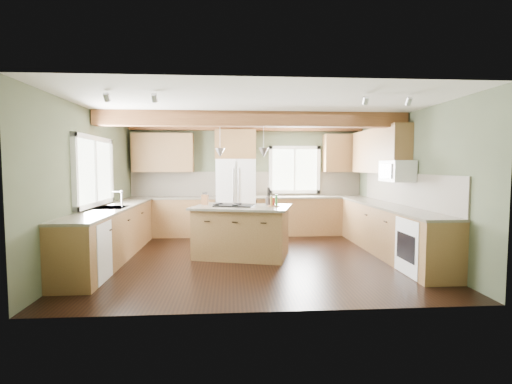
{
  "coord_description": "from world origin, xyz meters",
  "views": [
    {
      "loc": [
        -0.43,
        -6.54,
        1.64
      ],
      "look_at": [
        0.05,
        0.3,
        1.16
      ],
      "focal_mm": 26.0,
      "sensor_mm": 36.0,
      "label": 1
    }
  ],
  "objects": [
    {
      "name": "base_cab_right",
      "position": [
        2.5,
        0.05,
        0.44
      ],
      "size": [
        0.6,
        3.7,
        0.88
      ],
      "primitive_type": "cube",
      "color": "brown",
      "rests_on": "floor"
    },
    {
      "name": "base_cab_back_right",
      "position": [
        1.49,
        2.2,
        0.44
      ],
      "size": [
        2.62,
        0.6,
        0.88
      ],
      "primitive_type": "cube",
      "color": "brown",
      "rests_on": "floor"
    },
    {
      "name": "soffit_trim",
      "position": [
        0.0,
        2.4,
        2.54
      ],
      "size": [
        5.55,
        0.2,
        0.1
      ],
      "primitive_type": "cube",
      "color": "brown",
      "rests_on": "ceiling"
    },
    {
      "name": "wall_left",
      "position": [
        -2.8,
        0.0,
        1.3
      ],
      "size": [
        0.0,
        5.0,
        5.0
      ],
      "primitive_type": "plane",
      "rotation": [
        1.57,
        0.0,
        1.57
      ],
      "color": "#464D36",
      "rests_on": "ground"
    },
    {
      "name": "pendant_left",
      "position": [
        -0.61,
        0.2,
        1.88
      ],
      "size": [
        0.18,
        0.18,
        0.16
      ],
      "primitive_type": "cone",
      "rotation": [
        3.14,
        0.0,
        0.0
      ],
      "color": "#B2B2B7",
      "rests_on": "ceiling"
    },
    {
      "name": "cooktop",
      "position": [
        -0.35,
        0.13,
        0.93
      ],
      "size": [
        0.79,
        0.63,
        0.02
      ],
      "primitive_type": "cube",
      "rotation": [
        0.0,
        0.0,
        -0.26
      ],
      "color": "black",
      "rests_on": "island_top"
    },
    {
      "name": "upper_cab_over_fridge",
      "position": [
        -0.3,
        2.33,
        2.15
      ],
      "size": [
        0.96,
        0.35,
        0.7
      ],
      "primitive_type": "cube",
      "color": "brown",
      "rests_on": "wall_back"
    },
    {
      "name": "floor",
      "position": [
        0.0,
        0.0,
        0.0
      ],
      "size": [
        5.6,
        5.6,
        0.0
      ],
      "primitive_type": "plane",
      "color": "black",
      "rests_on": "ground"
    },
    {
      "name": "counter_right",
      "position": [
        2.5,
        0.05,
        0.9
      ],
      "size": [
        0.64,
        3.74,
        0.04
      ],
      "primitive_type": "cube",
      "color": "#494336",
      "rests_on": "base_cab_right"
    },
    {
      "name": "utensil_crock",
      "position": [
        0.29,
        0.31,
        0.99
      ],
      "size": [
        0.14,
        0.14,
        0.15
      ],
      "primitive_type": "cylinder",
      "rotation": [
        0.0,
        0.0,
        -0.36
      ],
      "color": "#3E3531",
      "rests_on": "island_top"
    },
    {
      "name": "backsplash_back",
      "position": [
        0.0,
        2.48,
        1.21
      ],
      "size": [
        5.58,
        0.03,
        0.58
      ],
      "primitive_type": "cube",
      "color": "brown",
      "rests_on": "wall_back"
    },
    {
      "name": "wall_back",
      "position": [
        0.0,
        2.5,
        1.3
      ],
      "size": [
        5.6,
        0.0,
        5.6
      ],
      "primitive_type": "plane",
      "rotation": [
        1.57,
        0.0,
        0.0
      ],
      "color": "#464D36",
      "rests_on": "ground"
    },
    {
      "name": "upper_cab_back_left",
      "position": [
        -1.99,
        2.33,
        1.95
      ],
      "size": [
        1.4,
        0.35,
        0.9
      ],
      "primitive_type": "cube",
      "color": "brown",
      "rests_on": "wall_back"
    },
    {
      "name": "window_back",
      "position": [
        1.15,
        2.48,
        1.55
      ],
      "size": [
        1.1,
        0.04,
        1.0
      ],
      "primitive_type": "cube",
      "color": "white",
      "rests_on": "wall_back"
    },
    {
      "name": "wall_right",
      "position": [
        2.8,
        0.0,
        1.3
      ],
      "size": [
        0.0,
        5.0,
        5.0
      ],
      "primitive_type": "plane",
      "rotation": [
        1.57,
        0.0,
        -1.57
      ],
      "color": "#464D36",
      "rests_on": "ground"
    },
    {
      "name": "backsplash_right",
      "position": [
        2.78,
        0.05,
        1.21
      ],
      "size": [
        0.03,
        3.7,
        0.58
      ],
      "primitive_type": "cube",
      "color": "brown",
      "rests_on": "wall_right"
    },
    {
      "name": "island",
      "position": [
        -0.22,
        0.1,
        0.44
      ],
      "size": [
        1.8,
        1.36,
        0.88
      ],
      "primitive_type": "cube",
      "rotation": [
        0.0,
        0.0,
        -0.26
      ],
      "color": "brown",
      "rests_on": "floor"
    },
    {
      "name": "refrigerator",
      "position": [
        -0.3,
        2.12,
        0.9
      ],
      "size": [
        0.9,
        0.74,
        1.8
      ],
      "primitive_type": "cube",
      "color": "white",
      "rests_on": "floor"
    },
    {
      "name": "knife_block",
      "position": [
        -0.89,
        0.38,
        1.01
      ],
      "size": [
        0.13,
        0.12,
        0.19
      ],
      "primitive_type": "cube",
      "rotation": [
        0.0,
        0.0,
        -0.32
      ],
      "color": "brown",
      "rests_on": "island_top"
    },
    {
      "name": "counter_back_right",
      "position": [
        1.49,
        2.2,
        0.9
      ],
      "size": [
        2.66,
        0.64,
        0.04
      ],
      "primitive_type": "cube",
      "color": "#494336",
      "rests_on": "base_cab_back_right"
    },
    {
      "name": "pendant_right",
      "position": [
        0.17,
        -0.0,
        1.88
      ],
      "size": [
        0.18,
        0.18,
        0.16
      ],
      "primitive_type": "cone",
      "rotation": [
        3.14,
        0.0,
        0.0
      ],
      "color": "#B2B2B7",
      "rests_on": "ceiling"
    },
    {
      "name": "upper_cab_right",
      "position": [
        2.62,
        0.9,
        1.95
      ],
      "size": [
        0.35,
        2.2,
        0.9
      ],
      "primitive_type": "cube",
      "color": "brown",
      "rests_on": "wall_right"
    },
    {
      "name": "ceiling",
      "position": [
        0.0,
        0.0,
        2.6
      ],
      "size": [
        5.6,
        5.6,
        0.0
      ],
      "primitive_type": "plane",
      "rotation": [
        3.14,
        0.0,
        0.0
      ],
      "color": "silver",
      "rests_on": "wall_back"
    },
    {
      "name": "counter_back_left",
      "position": [
        -1.79,
        2.2,
        0.9
      ],
      "size": [
        2.06,
        0.64,
        0.04
      ],
      "primitive_type": "cube",
      "color": "#494336",
      "rests_on": "base_cab_back_left"
    },
    {
      "name": "island_top",
      "position": [
        -0.22,
        0.1,
        0.9
      ],
      "size": [
        1.93,
        1.49,
        0.04
      ],
      "primitive_type": "cube",
      "rotation": [
        0.0,
        0.0,
        -0.26
      ],
      "color": "#494336",
      "rests_on": "island"
    },
    {
      "name": "counter_left",
      "position": [
        -2.5,
        0.05,
        0.9
      ],
      "size": [
        0.64,
        3.74,
        0.04
      ],
      "primitive_type": "cube",
      "color": "#494336",
      "rests_on": "base_cab_left"
    },
    {
      "name": "bottle_tray",
      "position": [
        0.36,
        0.02,
        1.02
      ],
      "size": [
        0.24,
        0.24,
        0.2
      ],
      "primitive_type": null,
      "rotation": [
        0.0,
        0.0,
        -0.09
      ],
      "color": "brown",
      "rests_on": "island_top"
    },
    {
      "name": "upper_cab_back_corner",
      "position": [
        2.3,
        2.33,
        1.95
      ],
      "size": [
        0.9,
        0.35,
        0.9
      ],
      "primitive_type": "cube",
      "color": "brown",
      "rests_on": "wall_back"
    },
    {
      "name": "microwave",
      "position": [
        2.58,
        -0.05,
        1.55
      ],
      "size": [
        0.4,
        0.7,
        0.38
      ],
      "primitive_type": "cube",
      "color": "white",
      "rests_on": "wall_right"
    },
    {
      "name": "window_left",
      "position": [
        -2.78,
        0.05,
        1.55
      ],
      "size": [
        0.04,
        1.6,
        1.05
      ],
      "primitive_type": "cube",
      "color": "white",
      "rests_on": "wall_left"
    },
    {
      "name": "sink",
      "position": [
        -2.5,
        0.05,
        0.91
      ],
      "size": [
        0.5,
        0.65,
        0.03
      ],
      "primitive_type": "cube",
      "color": "#262628",
      "rests_on": "counter_left"
    },
    {
      "name": "dishwasher",
      "position": [
        -2.49,
        -1.25,
        0.43
      ],
      "size": [
        0.6,
        0.6,
        0.84
      ],
      "primitive_type": "cube",
      "color": "white",
      "rests_on": "floor"
    },
    {
      "name": "faucet",
      "position": [
        -2.32,
        0.05,
        1.05
      ],
      "size": [
        0.02,
        0.02,
        0.28
      ],
      "primitive_type": "cylinder",
      "color": "#B2B2B7",
      "rests_on": "sink"
    },
    {
      "name": "base_cab_back_left",
      "position": [
        -1.79,
        2.2,
        0.44
      ],
      "size": [
        2.02,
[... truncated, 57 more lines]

